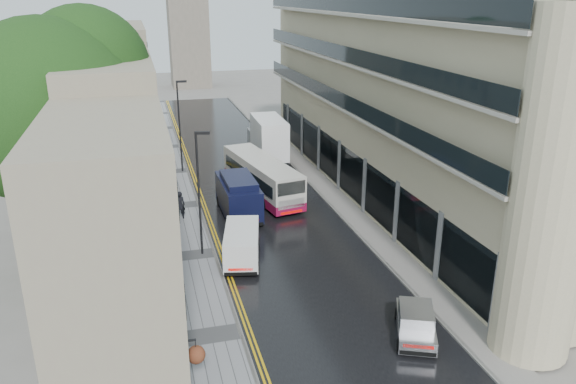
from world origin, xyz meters
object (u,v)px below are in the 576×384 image
navy_van (228,206)px  pedestrian (180,205)px  lamp_post_near (199,195)px  white_van (225,257)px  tree_far (81,110)px  tree_near (54,144)px  silver_hatchback (400,337)px  cream_bus (264,191)px  white_lorry (259,145)px  lamp_post_far (180,127)px

navy_van → pedestrian: 3.56m
lamp_post_near → white_van: bearing=-53.0°
pedestrian → tree_far: bearing=-58.5°
tree_far → lamp_post_near: size_ratio=1.73×
tree_near → silver_hatchback: bearing=-40.5°
silver_hatchback → lamp_post_near: size_ratio=0.50×
cream_bus → pedestrian: cream_bus is taller
white_van → pedestrian: (-1.70, 8.31, 0.08)m
pedestrian → lamp_post_near: 6.35m
tree_near → white_lorry: bearing=46.8°
tree_far → white_lorry: size_ratio=1.58×
pedestrian → lamp_post_far: lamp_post_far is taller
tree_near → white_lorry: 21.15m
cream_bus → white_lorry: white_lorry is taller
tree_far → lamp_post_near: bearing=-63.2°
pedestrian → navy_van: bearing=139.6°
silver_hatchback → lamp_post_far: size_ratio=0.48×
tree_far → navy_van: bearing=-47.7°
white_van → navy_van: (1.23, 6.32, 0.46)m
tree_near → navy_van: 11.30m
white_lorry → silver_hatchback: bearing=-88.2°
tree_far → white_van: size_ratio=2.87×
tree_near → navy_van: size_ratio=2.45×
pedestrian → white_lorry: bearing=-133.2°
tree_near → lamp_post_far: 17.70m
cream_bus → lamp_post_far: 11.62m
tree_near → tree_far: tree_near is taller
white_lorry → silver_hatchback: white_lorry is taller
cream_bus → pedestrian: (-5.83, -0.46, -0.31)m
silver_hatchback → pedestrian: pedestrian is taller
cream_bus → white_lorry: bearing=68.9°
silver_hatchback → lamp_post_near: lamp_post_near is taller
tree_far → cream_bus: 15.01m
silver_hatchback → lamp_post_far: 28.85m
tree_near → lamp_post_near: 7.98m
cream_bus → white_lorry: 9.77m
cream_bus → white_lorry: (1.76, 9.58, 0.69)m
white_lorry → pedestrian: bearing=-125.6°
white_van → silver_hatchback: bearing=-42.9°
navy_van → white_lorry: bearing=68.2°
silver_hatchback → lamp_post_far: (-6.70, 27.87, 3.20)m
silver_hatchback → white_van: (-6.05, 8.81, 0.31)m
white_lorry → cream_bus: bearing=-98.9°
tree_near → pedestrian: size_ratio=7.21×
tree_near → cream_bus: (12.33, 5.42, -5.55)m
tree_near → white_van: 10.67m
pedestrian → cream_bus: bearing=178.4°
tree_far → white_van: tree_far is taller
white_van → lamp_post_near: size_ratio=0.60×
tree_near → lamp_post_near: tree_near is taller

